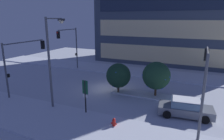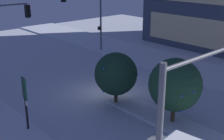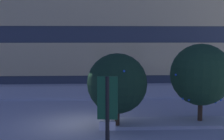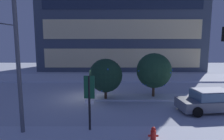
{
  "view_description": "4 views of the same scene",
  "coord_description": "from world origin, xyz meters",
  "px_view_note": "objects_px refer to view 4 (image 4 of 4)",
  "views": [
    {
      "loc": [
        9.22,
        -19.76,
        7.99
      ],
      "look_at": [
        1.23,
        -2.14,
        2.96
      ],
      "focal_mm": 32.0,
      "sensor_mm": 36.0,
      "label": 1
    },
    {
      "loc": [
        13.88,
        -12.3,
        8.17
      ],
      "look_at": [
        1.07,
        -0.79,
        2.22
      ],
      "focal_mm": 47.63,
      "sensor_mm": 36.0,
      "label": 2
    },
    {
      "loc": [
        0.32,
        -15.37,
        4.08
      ],
      "look_at": [
        1.08,
        -1.04,
        2.64
      ],
      "focal_mm": 54.37,
      "sensor_mm": 36.0,
      "label": 3
    },
    {
      "loc": [
        1.83,
        -16.34,
        4.79
      ],
      "look_at": [
        1.84,
        -1.4,
        2.55
      ],
      "focal_mm": 32.35,
      "sensor_mm": 36.0,
      "label": 4
    }
  ],
  "objects_px": {
    "parking_info_sign": "(89,97)",
    "decorated_tree_left_of_median": "(105,75)",
    "traffic_light_corner_far_left": "(9,43)",
    "street_lamp_arched": "(21,31)",
    "decorated_tree_median": "(154,71)",
    "fire_hydrant": "(153,135)",
    "car_near": "(211,101)"
  },
  "relations": [
    {
      "from": "parking_info_sign",
      "to": "decorated_tree_left_of_median",
      "type": "xyz_separation_m",
      "value": [
        0.65,
        5.67,
        0.09
      ]
    },
    {
      "from": "fire_hydrant",
      "to": "decorated_tree_left_of_median",
      "type": "relative_size",
      "value": 0.23
    },
    {
      "from": "car_near",
      "to": "decorated_tree_left_of_median",
      "type": "bearing_deg",
      "value": 153.78
    },
    {
      "from": "fire_hydrant",
      "to": "parking_info_sign",
      "type": "distance_m",
      "value": 3.62
    },
    {
      "from": "traffic_light_corner_far_left",
      "to": "street_lamp_arched",
      "type": "height_order",
      "value": "street_lamp_arched"
    },
    {
      "from": "street_lamp_arched",
      "to": "parking_info_sign",
      "type": "distance_m",
      "value": 4.8
    },
    {
      "from": "street_lamp_arched",
      "to": "decorated_tree_median",
      "type": "xyz_separation_m",
      "value": [
        8.03,
        5.93,
        -2.93
      ]
    },
    {
      "from": "car_near",
      "to": "decorated_tree_left_of_median",
      "type": "xyz_separation_m",
      "value": [
        -7.17,
        2.54,
        1.3
      ]
    },
    {
      "from": "traffic_light_corner_far_left",
      "to": "decorated_tree_median",
      "type": "xyz_separation_m",
      "value": [
        14.28,
        -5.12,
        -2.19
      ]
    },
    {
      "from": "street_lamp_arched",
      "to": "parking_info_sign",
      "type": "height_order",
      "value": "street_lamp_arched"
    },
    {
      "from": "street_lamp_arched",
      "to": "decorated_tree_left_of_median",
      "type": "bearing_deg",
      "value": -41.9
    },
    {
      "from": "decorated_tree_median",
      "to": "decorated_tree_left_of_median",
      "type": "height_order",
      "value": "decorated_tree_median"
    },
    {
      "from": "car_near",
      "to": "decorated_tree_median",
      "type": "height_order",
      "value": "decorated_tree_median"
    },
    {
      "from": "decorated_tree_left_of_median",
      "to": "street_lamp_arched",
      "type": "bearing_deg",
      "value": -127.77
    },
    {
      "from": "car_near",
      "to": "parking_info_sign",
      "type": "height_order",
      "value": "parking_info_sign"
    },
    {
      "from": "car_near",
      "to": "decorated_tree_median",
      "type": "distance_m",
      "value": 4.81
    },
    {
      "from": "fire_hydrant",
      "to": "traffic_light_corner_far_left",
      "type": "bearing_deg",
      "value": 135.73
    },
    {
      "from": "parking_info_sign",
      "to": "fire_hydrant",
      "type": "bearing_deg",
      "value": -100.71
    },
    {
      "from": "traffic_light_corner_far_left",
      "to": "street_lamp_arched",
      "type": "xyz_separation_m",
      "value": [
        6.25,
        -11.04,
        0.73
      ]
    },
    {
      "from": "street_lamp_arched",
      "to": "parking_info_sign",
      "type": "xyz_separation_m",
      "value": [
        3.45,
        -0.38,
        -3.31
      ]
    },
    {
      "from": "parking_info_sign",
      "to": "decorated_tree_median",
      "type": "xyz_separation_m",
      "value": [
        4.59,
        6.31,
        0.39
      ]
    },
    {
      "from": "car_near",
      "to": "fire_hydrant",
      "type": "height_order",
      "value": "car_near"
    },
    {
      "from": "car_near",
      "to": "fire_hydrant",
      "type": "relative_size",
      "value": 6.09
    },
    {
      "from": "parking_info_sign",
      "to": "decorated_tree_left_of_median",
      "type": "height_order",
      "value": "decorated_tree_left_of_median"
    },
    {
      "from": "street_lamp_arched",
      "to": "fire_hydrant",
      "type": "xyz_separation_m",
      "value": [
        6.55,
        -1.43,
        -4.87
      ]
    },
    {
      "from": "traffic_light_corner_far_left",
      "to": "street_lamp_arched",
      "type": "bearing_deg",
      "value": 29.49
    },
    {
      "from": "decorated_tree_median",
      "to": "parking_info_sign",
      "type": "bearing_deg",
      "value": -125.99
    },
    {
      "from": "fire_hydrant",
      "to": "parking_info_sign",
      "type": "height_order",
      "value": "parking_info_sign"
    },
    {
      "from": "car_near",
      "to": "traffic_light_corner_far_left",
      "type": "distance_m",
      "value": 19.75
    },
    {
      "from": "parking_info_sign",
      "to": "street_lamp_arched",
      "type": "bearing_deg",
      "value": 91.51
    },
    {
      "from": "fire_hydrant",
      "to": "decorated_tree_median",
      "type": "bearing_deg",
      "value": 78.59
    },
    {
      "from": "street_lamp_arched",
      "to": "fire_hydrant",
      "type": "distance_m",
      "value": 8.28
    }
  ]
}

